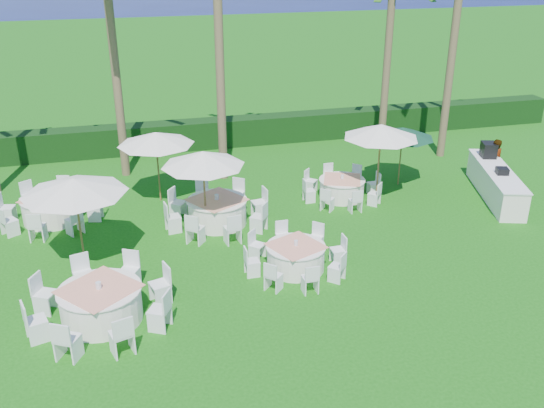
{
  "coord_description": "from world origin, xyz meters",
  "views": [
    {
      "loc": [
        -3.38,
        -13.44,
        8.56
      ],
      "look_at": [
        0.73,
        2.38,
        1.3
      ],
      "focal_mm": 40.0,
      "sensor_mm": 36.0,
      "label": 1
    }
  ],
  "objects_px": {
    "banquet_table_b": "(296,257)",
    "umbrella_b": "(203,159)",
    "banquet_table_e": "(217,211)",
    "banquet_table_f": "(342,188)",
    "banquet_table_a": "(101,303)",
    "umbrella_a": "(74,186)",
    "umbrella_green": "(403,133)",
    "buffet_table": "(495,182)",
    "umbrella_d": "(381,131)",
    "banquet_table_d": "(51,208)",
    "umbrella_c": "(156,138)",
    "staff_person": "(494,162)"
  },
  "relations": [
    {
      "from": "banquet_table_e",
      "to": "banquet_table_f",
      "type": "height_order",
      "value": "banquet_table_e"
    },
    {
      "from": "umbrella_green",
      "to": "buffet_table",
      "type": "relative_size",
      "value": 0.51
    },
    {
      "from": "banquet_table_a",
      "to": "buffet_table",
      "type": "height_order",
      "value": "buffet_table"
    },
    {
      "from": "banquet_table_b",
      "to": "umbrella_b",
      "type": "xyz_separation_m",
      "value": [
        -2.05,
        3.03,
        2.02
      ]
    },
    {
      "from": "umbrella_a",
      "to": "umbrella_d",
      "type": "height_order",
      "value": "umbrella_d"
    },
    {
      "from": "banquet_table_a",
      "to": "umbrella_a",
      "type": "bearing_deg",
      "value": 99.1
    },
    {
      "from": "umbrella_c",
      "to": "banquet_table_f",
      "type": "bearing_deg",
      "value": -12.62
    },
    {
      "from": "banquet_table_d",
      "to": "banquet_table_f",
      "type": "bearing_deg",
      "value": -3.63
    },
    {
      "from": "banquet_table_a",
      "to": "banquet_table_b",
      "type": "height_order",
      "value": "banquet_table_a"
    },
    {
      "from": "banquet_table_f",
      "to": "umbrella_d",
      "type": "distance_m",
      "value": 2.44
    },
    {
      "from": "banquet_table_a",
      "to": "umbrella_c",
      "type": "distance_m",
      "value": 7.49
    },
    {
      "from": "banquet_table_a",
      "to": "banquet_table_e",
      "type": "distance_m",
      "value": 5.87
    },
    {
      "from": "umbrella_d",
      "to": "buffet_table",
      "type": "xyz_separation_m",
      "value": [
        4.14,
        -0.92,
        -1.91
      ]
    },
    {
      "from": "banquet_table_d",
      "to": "umbrella_b",
      "type": "distance_m",
      "value": 5.54
    },
    {
      "from": "banquet_table_a",
      "to": "banquet_table_b",
      "type": "relative_size",
      "value": 1.2
    },
    {
      "from": "banquet_table_d",
      "to": "umbrella_green",
      "type": "bearing_deg",
      "value": 0.23
    },
    {
      "from": "umbrella_green",
      "to": "buffet_table",
      "type": "distance_m",
      "value": 3.7
    },
    {
      "from": "umbrella_a",
      "to": "umbrella_b",
      "type": "bearing_deg",
      "value": 16.41
    },
    {
      "from": "staff_person",
      "to": "umbrella_d",
      "type": "bearing_deg",
      "value": -2.24
    },
    {
      "from": "umbrella_d",
      "to": "umbrella_green",
      "type": "bearing_deg",
      "value": 36.73
    },
    {
      "from": "banquet_table_a",
      "to": "umbrella_d",
      "type": "relative_size",
      "value": 1.28
    },
    {
      "from": "umbrella_green",
      "to": "buffet_table",
      "type": "height_order",
      "value": "umbrella_green"
    },
    {
      "from": "banquet_table_a",
      "to": "umbrella_a",
      "type": "xyz_separation_m",
      "value": [
        -0.5,
        3.12,
        1.86
      ]
    },
    {
      "from": "banquet_table_e",
      "to": "buffet_table",
      "type": "bearing_deg",
      "value": -1.46
    },
    {
      "from": "banquet_table_f",
      "to": "buffet_table",
      "type": "bearing_deg",
      "value": -12.85
    },
    {
      "from": "umbrella_d",
      "to": "umbrella_green",
      "type": "distance_m",
      "value": 1.69
    },
    {
      "from": "banquet_table_d",
      "to": "umbrella_b",
      "type": "relative_size",
      "value": 1.24
    },
    {
      "from": "umbrella_c",
      "to": "staff_person",
      "type": "relative_size",
      "value": 1.49
    },
    {
      "from": "banquet_table_b",
      "to": "umbrella_c",
      "type": "relative_size",
      "value": 1.11
    },
    {
      "from": "umbrella_a",
      "to": "umbrella_c",
      "type": "bearing_deg",
      "value": 57.06
    },
    {
      "from": "banquet_table_d",
      "to": "umbrella_c",
      "type": "distance_m",
      "value": 4.1
    },
    {
      "from": "banquet_table_f",
      "to": "buffet_table",
      "type": "height_order",
      "value": "buffet_table"
    },
    {
      "from": "banquet_table_d",
      "to": "staff_person",
      "type": "relative_size",
      "value": 1.88
    },
    {
      "from": "banquet_table_e",
      "to": "banquet_table_f",
      "type": "bearing_deg",
      "value": 11.77
    },
    {
      "from": "banquet_table_a",
      "to": "banquet_table_b",
      "type": "xyz_separation_m",
      "value": [
        5.25,
        1.17,
        -0.08
      ]
    },
    {
      "from": "banquet_table_a",
      "to": "umbrella_d",
      "type": "bearing_deg",
      "value": 29.13
    },
    {
      "from": "banquet_table_e",
      "to": "staff_person",
      "type": "relative_size",
      "value": 1.94
    },
    {
      "from": "banquet_table_e",
      "to": "buffet_table",
      "type": "distance_m",
      "value": 9.98
    },
    {
      "from": "banquet_table_b",
      "to": "umbrella_d",
      "type": "xyz_separation_m",
      "value": [
        4.22,
        4.11,
        2.08
      ]
    },
    {
      "from": "banquet_table_f",
      "to": "buffet_table",
      "type": "xyz_separation_m",
      "value": [
        5.34,
        -1.22,
        0.18
      ]
    },
    {
      "from": "umbrella_b",
      "to": "buffet_table",
      "type": "relative_size",
      "value": 0.58
    },
    {
      "from": "banquet_table_e",
      "to": "umbrella_a",
      "type": "height_order",
      "value": "umbrella_a"
    },
    {
      "from": "banquet_table_a",
      "to": "banquet_table_e",
      "type": "bearing_deg",
      "value": 51.81
    },
    {
      "from": "banquet_table_d",
      "to": "umbrella_c",
      "type": "height_order",
      "value": "umbrella_c"
    },
    {
      "from": "banquet_table_a",
      "to": "umbrella_c",
      "type": "height_order",
      "value": "umbrella_c"
    },
    {
      "from": "umbrella_a",
      "to": "umbrella_d",
      "type": "bearing_deg",
      "value": 12.23
    },
    {
      "from": "banquet_table_a",
      "to": "umbrella_b",
      "type": "relative_size",
      "value": 1.31
    },
    {
      "from": "banquet_table_b",
      "to": "banquet_table_e",
      "type": "relative_size",
      "value": 0.85
    },
    {
      "from": "umbrella_a",
      "to": "buffet_table",
      "type": "bearing_deg",
      "value": 5.04
    },
    {
      "from": "banquet_table_a",
      "to": "banquet_table_f",
      "type": "bearing_deg",
      "value": 34.04
    }
  ]
}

